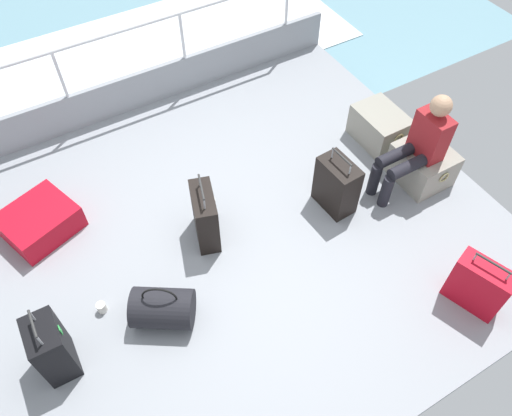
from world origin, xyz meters
name	(u,v)px	position (x,y,z in m)	size (l,w,h in m)	color
ground_plane	(222,238)	(0.00, 0.00, -0.03)	(4.40, 5.20, 0.06)	gray
gunwale_port	(133,92)	(-2.17, 0.00, 0.23)	(0.06, 5.20, 0.45)	gray
railing_port	(122,50)	(-2.17, 0.00, 0.78)	(0.04, 4.20, 1.02)	silver
sea_wake	(102,68)	(-3.60, 0.00, -0.34)	(12.00, 12.00, 0.01)	#6B99A8
cargo_crate_0	(379,127)	(-0.30, 2.11, 0.19)	(0.62, 0.43, 0.38)	gray
cargo_crate_1	(422,164)	(0.37, 2.13, 0.19)	(0.59, 0.49, 0.38)	gray
passenger_seated	(418,144)	(0.37, 1.95, 0.57)	(0.34, 0.66, 1.08)	maroon
suitcase_0	(40,221)	(-0.94, -1.44, 0.13)	(0.74, 0.79, 0.26)	#B70C1E
suitcase_1	(478,285)	(1.68, 1.54, 0.26)	(0.50, 0.35, 0.61)	#B70C1E
suitcase_2	(337,185)	(0.21, 1.15, 0.28)	(0.43, 0.27, 0.68)	black
suitcase_3	(52,348)	(0.45, -1.68, 0.29)	(0.36, 0.25, 0.72)	black
suitcase_4	(205,216)	(-0.09, -0.11, 0.29)	(0.49, 0.32, 0.71)	black
duffel_bag	(163,308)	(0.50, -0.81, 0.17)	(0.56, 0.61, 0.49)	black
paper_cup	(102,307)	(0.17, -1.25, 0.05)	(0.08, 0.08, 0.10)	white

